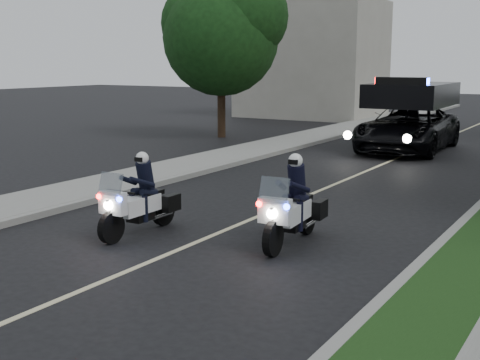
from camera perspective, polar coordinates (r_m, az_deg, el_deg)
name	(u,v)px	position (r m, az deg, el deg)	size (l,w,h in m)	color
ground	(217,234)	(12.71, -2.05, -4.85)	(120.00, 120.00, 0.00)	black
curb_left	(273,153)	(23.19, 3.01, 2.40)	(0.20, 60.00, 0.15)	gray
sidewalk_left	(247,151)	(23.73, 0.67, 2.61)	(2.00, 60.00, 0.16)	gray
building_far	(312,60)	(39.91, 6.52, 10.73)	(8.00, 6.00, 7.00)	#A8A396
lane_marking	(382,165)	(21.60, 12.64, 1.35)	(0.12, 50.00, 0.01)	#BFB78C
police_moto_left	(140,233)	(12.87, -9.01, -4.78)	(0.68, 1.94, 1.65)	silver
police_moto_right	(291,244)	(12.05, 4.65, -5.75)	(0.71, 2.02, 1.72)	silver
police_suv	(407,151)	(25.28, 14.81, 2.58)	(2.89, 6.24, 3.03)	black
bicycle	(413,124)	(36.19, 15.37, 4.89)	(0.58, 1.67, 0.88)	black
cyclist	(413,124)	(36.19, 15.37, 4.89)	(0.70, 0.46, 1.93)	black
tree_left_near	(222,137)	(28.87, -1.67, 3.89)	(5.16, 5.16, 8.61)	#163F15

